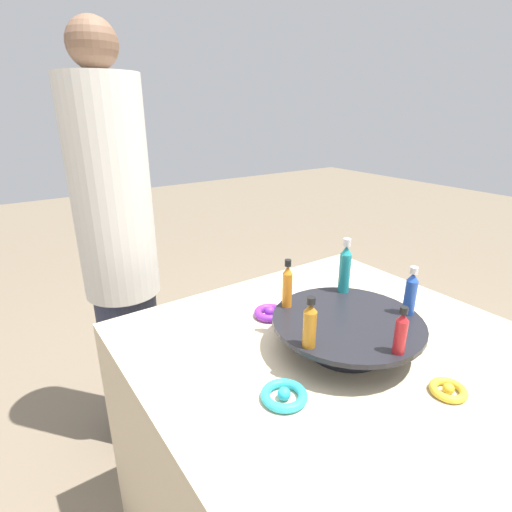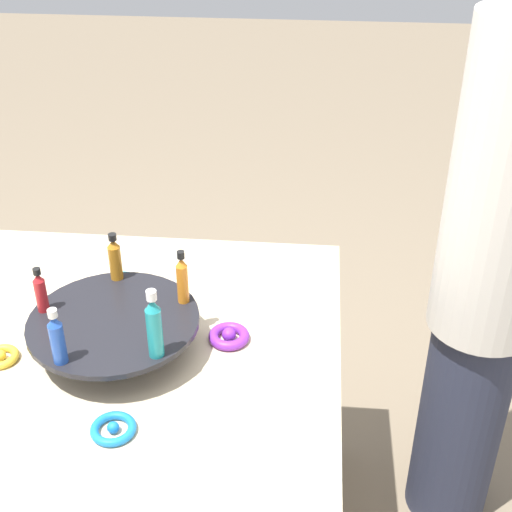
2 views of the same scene
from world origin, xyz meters
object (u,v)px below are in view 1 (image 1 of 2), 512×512
(bottle_blue, at_px, (411,293))
(ribbon_bow_purple, at_px, (270,313))
(ribbon_bow_teal, at_px, (284,395))
(bottle_amber, at_px, (310,324))
(display_stand, at_px, (347,328))
(bottle_orange, at_px, (287,285))
(person_figure, at_px, (120,258))
(bottle_red, at_px, (401,332))
(ribbon_bow_gold, at_px, (448,390))
(ribbon_bow_blue, at_px, (388,311))
(bottle_teal, at_px, (345,268))

(bottle_blue, relative_size, ribbon_bow_purple, 1.36)
(ribbon_bow_teal, bearing_deg, bottle_amber, 15.89)
(display_stand, xyz_separation_m, bottle_blue, (0.14, -0.06, 0.08))
(bottle_orange, distance_m, person_figure, 0.73)
(bottle_orange, relative_size, person_figure, 0.08)
(bottle_blue, relative_size, ribbon_bow_teal, 1.28)
(bottle_amber, distance_m, bottle_red, 0.18)
(bottle_amber, relative_size, ribbon_bow_gold, 1.51)
(bottle_red, distance_m, ribbon_bow_purple, 0.41)
(bottle_red, relative_size, ribbon_bow_blue, 1.21)
(ribbon_bow_gold, bearing_deg, person_figure, 107.95)
(bottle_orange, bearing_deg, ribbon_bow_teal, -129.78)
(bottle_orange, xyz_separation_m, ribbon_bow_blue, (0.31, -0.08, -0.13))
(bottle_orange, xyz_separation_m, ribbon_bow_gold, (0.13, -0.37, -0.13))
(bottle_orange, bearing_deg, person_figure, 107.07)
(ribbon_bow_teal, bearing_deg, person_figure, 93.56)
(bottle_amber, bearing_deg, ribbon_bow_purple, 69.90)
(display_stand, bearing_deg, bottle_teal, 47.61)
(bottle_teal, height_order, bottle_blue, bottle_teal)
(ribbon_bow_purple, bearing_deg, bottle_red, -84.50)
(bottle_teal, relative_size, ribbon_bow_teal, 1.57)
(bottle_amber, bearing_deg, person_figure, 99.09)
(ribbon_bow_gold, bearing_deg, bottle_teal, 81.87)
(bottle_orange, distance_m, ribbon_bow_gold, 0.41)
(bottle_teal, height_order, bottle_red, bottle_teal)
(bottle_amber, bearing_deg, ribbon_bow_gold, -44.53)
(bottle_teal, distance_m, bottle_orange, 0.18)
(ribbon_bow_purple, relative_size, ribbon_bow_blue, 1.04)
(bottle_orange, xyz_separation_m, person_figure, (-0.21, 0.69, -0.10))
(display_stand, xyz_separation_m, bottle_amber, (-0.15, -0.03, 0.08))
(bottle_amber, bearing_deg, bottle_orange, 65.61)
(bottle_amber, height_order, ribbon_bow_blue, bottle_amber)
(bottle_blue, xyz_separation_m, ribbon_bow_teal, (-0.38, 0.01, -0.13))
(display_stand, relative_size, person_figure, 0.23)
(bottle_blue, relative_size, ribbon_bow_gold, 1.62)
(person_figure, bearing_deg, bottle_blue, 6.51)
(ribbon_bow_gold, height_order, ribbon_bow_blue, same)
(bottle_orange, height_order, bottle_red, bottle_orange)
(ribbon_bow_blue, height_order, person_figure, person_figure)
(bottle_red, height_order, ribbon_bow_gold, bottle_red)
(bottle_teal, distance_m, ribbon_bow_blue, 0.20)
(bottle_orange, distance_m, bottle_red, 0.30)
(bottle_amber, height_order, ribbon_bow_teal, bottle_amber)
(ribbon_bow_blue, bearing_deg, display_stand, -166.87)
(display_stand, bearing_deg, person_figure, 109.27)
(bottle_teal, xyz_separation_m, person_figure, (-0.39, 0.71, -0.11))
(bottle_red, xyz_separation_m, bottle_blue, (0.16, 0.09, 0.01))
(bottle_blue, bearing_deg, bottle_amber, 173.61)
(bottle_red, distance_m, ribbon_bow_teal, 0.27)
(display_stand, relative_size, ribbon_bow_purple, 4.01)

